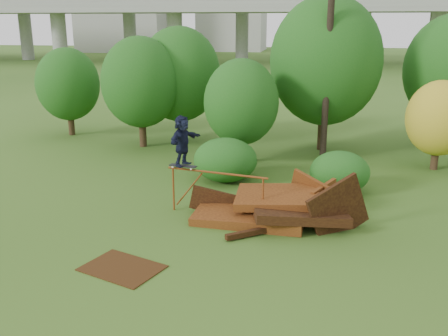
% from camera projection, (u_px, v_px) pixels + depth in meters
% --- Properties ---
extents(ground, '(240.00, 240.00, 0.00)m').
position_uv_depth(ground, '(240.00, 246.00, 13.63)').
color(ground, '#2D5116').
rests_on(ground, ground).
extents(scrap_pile, '(5.60, 3.41, 2.16)m').
position_uv_depth(scrap_pile, '(275.00, 209.00, 15.21)').
color(scrap_pile, '#3C1B0A').
rests_on(scrap_pile, ground).
extents(grind_rail, '(3.24, 0.72, 1.46)m').
position_uv_depth(grind_rail, '(217.00, 182.00, 15.41)').
color(grind_rail, brown).
rests_on(grind_rail, ground).
extents(skateboard, '(0.92, 0.41, 0.09)m').
position_uv_depth(skateboard, '(183.00, 166.00, 15.69)').
color(skateboard, black).
rests_on(skateboard, grind_rail).
extents(skater, '(0.95, 1.55, 1.59)m').
position_uv_depth(skater, '(182.00, 141.00, 15.46)').
color(skater, black).
rests_on(skater, skateboard).
extents(flat_plate, '(2.22, 1.91, 0.03)m').
position_uv_depth(flat_plate, '(122.00, 268.00, 12.35)').
color(flat_plate, '#39200C').
rests_on(flat_plate, ground).
extents(tree_0, '(3.77, 3.77, 5.31)m').
position_uv_depth(tree_0, '(140.00, 82.00, 23.77)').
color(tree_0, black).
rests_on(tree_0, ground).
extents(tree_1, '(4.14, 4.14, 5.75)m').
position_uv_depth(tree_1, '(179.00, 74.00, 25.11)').
color(tree_1, black).
rests_on(tree_1, ground).
extents(tree_2, '(3.18, 3.18, 4.48)m').
position_uv_depth(tree_2, '(241.00, 102.00, 21.02)').
color(tree_2, black).
rests_on(tree_2, ground).
extents(tree_3, '(5.15, 5.15, 7.14)m').
position_uv_depth(tree_3, '(326.00, 61.00, 22.91)').
color(tree_3, black).
rests_on(tree_3, ground).
extents(tree_4, '(2.67, 2.67, 3.69)m').
position_uv_depth(tree_4, '(440.00, 118.00, 20.18)').
color(tree_4, black).
rests_on(tree_4, ground).
extents(tree_6, '(3.34, 3.34, 4.66)m').
position_uv_depth(tree_6, '(68.00, 84.00, 26.46)').
color(tree_6, black).
rests_on(tree_6, ground).
extents(shrub_left, '(2.43, 2.25, 1.68)m').
position_uv_depth(shrub_left, '(225.00, 160.00, 18.99)').
color(shrub_left, '#154D14').
rests_on(shrub_left, ground).
extents(shrub_right, '(2.12, 1.95, 1.50)m').
position_uv_depth(shrub_right, '(340.00, 172.00, 17.76)').
color(shrub_right, '#154D14').
rests_on(shrub_right, ground).
extents(utility_pole, '(1.40, 0.28, 10.20)m').
position_uv_depth(utility_pole, '(329.00, 40.00, 20.60)').
color(utility_pole, black).
rests_on(utility_pole, ground).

